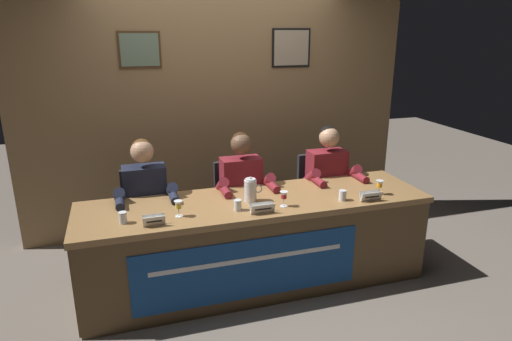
% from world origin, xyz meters
% --- Properties ---
extents(ground_plane, '(12.00, 12.00, 0.00)m').
position_xyz_m(ground_plane, '(0.00, 0.00, 0.00)').
color(ground_plane, '#70665B').
extents(wall_back_panelled, '(4.06, 0.14, 2.60)m').
position_xyz_m(wall_back_panelled, '(0.00, 1.30, 1.30)').
color(wall_back_panelled, '#937047').
rests_on(wall_back_panelled, ground_plane).
extents(conference_table, '(2.86, 0.78, 0.75)m').
position_xyz_m(conference_table, '(-0.00, -0.11, 0.51)').
color(conference_table, olive).
rests_on(conference_table, ground_plane).
extents(chair_left, '(0.44, 0.45, 0.89)m').
position_xyz_m(chair_left, '(-0.85, 0.57, 0.43)').
color(chair_left, black).
rests_on(chair_left, ground_plane).
extents(panelist_left, '(0.51, 0.48, 1.22)m').
position_xyz_m(panelist_left, '(-0.85, 0.37, 0.71)').
color(panelist_left, black).
rests_on(panelist_left, ground_plane).
extents(nameplate_left, '(0.16, 0.06, 0.08)m').
position_xyz_m(nameplate_left, '(-0.84, -0.27, 0.79)').
color(nameplate_left, white).
rests_on(nameplate_left, conference_table).
extents(juice_glass_left, '(0.06, 0.06, 0.12)m').
position_xyz_m(juice_glass_left, '(-0.65, -0.16, 0.84)').
color(juice_glass_left, white).
rests_on(juice_glass_left, conference_table).
extents(water_cup_left, '(0.06, 0.06, 0.08)m').
position_xyz_m(water_cup_left, '(-1.05, -0.16, 0.79)').
color(water_cup_left, silver).
rests_on(water_cup_left, conference_table).
extents(chair_center, '(0.44, 0.45, 0.89)m').
position_xyz_m(chair_center, '(0.00, 0.57, 0.43)').
color(chair_center, black).
rests_on(chair_center, ground_plane).
extents(panelist_center, '(0.51, 0.48, 1.22)m').
position_xyz_m(panelist_center, '(0.00, 0.37, 0.71)').
color(panelist_center, black).
rests_on(panelist_center, ground_plane).
extents(nameplate_center, '(0.19, 0.06, 0.08)m').
position_xyz_m(nameplate_center, '(-0.04, -0.28, 0.79)').
color(nameplate_center, white).
rests_on(nameplate_center, conference_table).
extents(juice_glass_center, '(0.06, 0.06, 0.12)m').
position_xyz_m(juice_glass_center, '(0.16, -0.20, 0.84)').
color(juice_glass_center, white).
rests_on(juice_glass_center, conference_table).
extents(water_cup_center, '(0.06, 0.06, 0.08)m').
position_xyz_m(water_cup_center, '(-0.20, -0.17, 0.79)').
color(water_cup_center, silver).
rests_on(water_cup_center, conference_table).
extents(chair_right, '(0.44, 0.45, 0.89)m').
position_xyz_m(chair_right, '(0.85, 0.57, 0.43)').
color(chair_right, black).
rests_on(chair_right, ground_plane).
extents(panelist_right, '(0.51, 0.48, 1.22)m').
position_xyz_m(panelist_right, '(0.85, 0.37, 0.71)').
color(panelist_right, black).
rests_on(panelist_right, ground_plane).
extents(nameplate_right, '(0.18, 0.06, 0.08)m').
position_xyz_m(nameplate_right, '(0.88, -0.30, 0.79)').
color(nameplate_right, white).
rests_on(nameplate_right, conference_table).
extents(juice_glass_right, '(0.06, 0.06, 0.12)m').
position_xyz_m(juice_glass_right, '(1.02, -0.19, 0.84)').
color(juice_glass_right, white).
rests_on(juice_glass_right, conference_table).
extents(water_cup_right, '(0.06, 0.06, 0.08)m').
position_xyz_m(water_cup_right, '(0.67, -0.22, 0.79)').
color(water_cup_right, silver).
rests_on(water_cup_right, conference_table).
extents(water_pitcher_central, '(0.15, 0.10, 0.21)m').
position_xyz_m(water_pitcher_central, '(-0.05, -0.02, 0.85)').
color(water_pitcher_central, silver).
rests_on(water_pitcher_central, conference_table).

